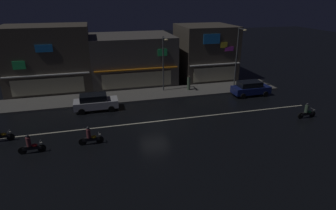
{
  "coord_description": "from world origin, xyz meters",
  "views": [
    {
      "loc": [
        -4.67,
        -22.69,
        10.75
      ],
      "look_at": [
        1.62,
        1.12,
        1.05
      ],
      "focal_mm": 29.71,
      "sensor_mm": 36.0,
      "label": 1
    }
  ],
  "objects": [
    {
      "name": "parked_car_trailing",
      "position": [
        12.26,
        4.27,
        0.87
      ],
      "size": [
        4.3,
        1.98,
        1.67
      ],
      "color": "navy",
      "rests_on": "ground"
    },
    {
      "name": "parked_car_near_kerb",
      "position": [
        -5.08,
        4.23,
        0.87
      ],
      "size": [
        4.3,
        1.98,
        1.67
      ],
      "color": "silver",
      "rests_on": "ground"
    },
    {
      "name": "streetlamp_mid",
      "position": [
        12.11,
        7.67,
        4.35
      ],
      "size": [
        0.44,
        1.64,
        7.13
      ],
      "color": "#47494C",
      "rests_on": "sidewalk_far"
    },
    {
      "name": "motorcycle_opposite_lane",
      "position": [
        -5.62,
        -2.82,
        0.63
      ],
      "size": [
        1.9,
        0.6,
        1.52
      ],
      "rotation": [
        0.0,
        0.0,
        3.29
      ],
      "color": "black",
      "rests_on": "ground"
    },
    {
      "name": "storefront_center_block",
      "position": [
        -10.04,
        12.52,
        3.81
      ],
      "size": [
        9.61,
        6.25,
        7.64
      ],
      "color": "#4C443A",
      "rests_on": "ground"
    },
    {
      "name": "motorcycle_following",
      "position": [
        -12.47,
        -0.55,
        0.63
      ],
      "size": [
        1.9,
        0.6,
        1.52
      ],
      "rotation": [
        0.0,
        0.0,
        3.02
      ],
      "color": "black",
      "rests_on": "ground"
    },
    {
      "name": "ground_plane",
      "position": [
        0.0,
        0.0,
        0.0
      ],
      "size": [
        140.0,
        140.0,
        0.0
      ],
      "primitive_type": "plane",
      "color": "black"
    },
    {
      "name": "motorcycle_trailing_far",
      "position": [
        14.02,
        -2.87,
        0.63
      ],
      "size": [
        1.9,
        0.6,
        1.52
      ],
      "rotation": [
        0.0,
        0.0,
        3.19
      ],
      "color": "black",
      "rests_on": "ground"
    },
    {
      "name": "storefront_left_block",
      "position": [
        0.0,
        13.63,
        3.04
      ],
      "size": [
        10.5,
        8.48,
        6.08
      ],
      "color": "#56514C",
      "rests_on": "ground"
    },
    {
      "name": "lane_divider_stripe",
      "position": [
        0.0,
        0.0,
        0.01
      ],
      "size": [
        31.81,
        0.16,
        0.01
      ],
      "primitive_type": "cube",
      "color": "beige",
      "rests_on": "ground"
    },
    {
      "name": "pedestrian_on_sidewalk",
      "position": [
        5.93,
        7.63,
        0.95
      ],
      "size": [
        0.37,
        0.37,
        1.76
      ],
      "rotation": [
        0.0,
        0.0,
        2.88
      ],
      "color": "#4C664C",
      "rests_on": "sidewalk_far"
    },
    {
      "name": "traffic_cone",
      "position": [
        -4.63,
        4.22,
        0.28
      ],
      "size": [
        0.36,
        0.36,
        0.55
      ],
      "primitive_type": "cone",
      "color": "orange",
      "rests_on": "ground"
    },
    {
      "name": "motorcycle_lead",
      "position": [
        -9.81,
        -3.06,
        0.63
      ],
      "size": [
        1.9,
        0.6,
        1.52
      ],
      "rotation": [
        0.0,
        0.0,
        3.09
      ],
      "color": "black",
      "rests_on": "ground"
    },
    {
      "name": "storefront_right_block",
      "position": [
        10.04,
        13.11,
        3.55
      ],
      "size": [
        7.13,
        7.43,
        7.11
      ],
      "color": "#4C443A",
      "rests_on": "ground"
    },
    {
      "name": "sidewalk_far",
      "position": [
        0.0,
        7.45,
        0.07
      ],
      "size": [
        33.48,
        4.05,
        0.14
      ],
      "primitive_type": "cube",
      "color": "#5B5954",
      "rests_on": "ground"
    },
    {
      "name": "streetlamp_west",
      "position": [
        2.93,
        7.97,
        3.95
      ],
      "size": [
        0.44,
        1.64,
        6.37
      ],
      "color": "#47494C",
      "rests_on": "sidewalk_far"
    }
  ]
}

